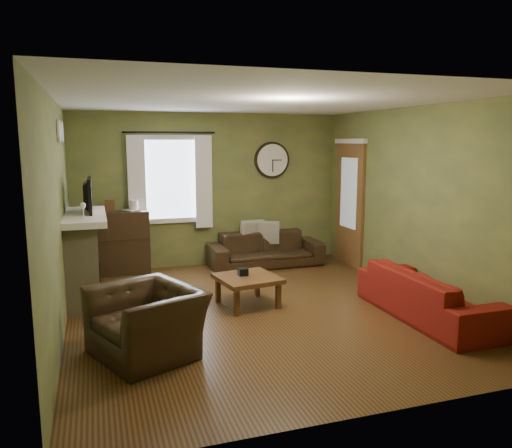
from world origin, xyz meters
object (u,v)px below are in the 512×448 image
object	(u,v)px
bookshelf	(122,243)
coffee_table	(248,291)
armchair	(147,322)
sofa_brown	(265,249)
sofa_red	(428,294)

from	to	relation	value
bookshelf	coffee_table	world-z (taller)	bookshelf
bookshelf	coffee_table	xyz separation A→B (m)	(1.46, -2.15, -0.31)
armchair	sofa_brown	bearing A→B (deg)	119.20
sofa_red	armchair	bearing A→B (deg)	90.22
sofa_red	armchair	size ratio (longest dim) A/B	1.93
sofa_red	sofa_brown	bearing A→B (deg)	18.54
sofa_brown	coffee_table	size ratio (longest dim) A/B	2.64
coffee_table	sofa_red	bearing A→B (deg)	-29.76
armchair	coffee_table	bearing A→B (deg)	105.01
sofa_red	coffee_table	bearing A→B (deg)	60.24
bookshelf	sofa_red	size ratio (longest dim) A/B	0.51
bookshelf	sofa_brown	size ratio (longest dim) A/B	0.53
sofa_brown	sofa_red	bearing A→B (deg)	-71.46
bookshelf	armchair	world-z (taller)	bookshelf
coffee_table	bookshelf	bearing A→B (deg)	124.14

